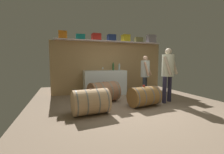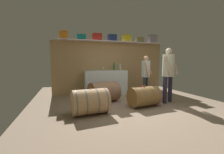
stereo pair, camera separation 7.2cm
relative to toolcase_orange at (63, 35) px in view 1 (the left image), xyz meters
The scene contains 20 objects.
ground_plane 3.38m from the toolcase_orange, 42.30° to the right, with size 5.88×8.10×0.02m, color gray.
back_wall_panel 2.22m from the toolcase_orange, ahead, with size 4.68×0.10×2.09m, color tan.
high_shelf_board 1.86m from the toolcase_orange, ahead, with size 4.31×0.40×0.03m, color silver.
toolcase_orange is the anchor object (origin of this frame).
toolcase_teal 0.64m from the toolcase_orange, ahead, with size 0.33×0.21×0.21m, color #14837D.
toolcase_red 1.25m from the toolcase_orange, ahead, with size 0.33×0.29×0.27m, color red.
toolcase_navy 1.87m from the toolcase_orange, ahead, with size 0.31×0.27×0.26m, color navy.
toolcase_yellow 2.50m from the toolcase_orange, ahead, with size 0.30×0.29×0.29m, color yellow.
toolcase_olive 3.10m from the toolcase_orange, ahead, with size 0.32×0.23×0.21m, color olive.
toolcase_grey 3.72m from the toolcase_orange, ahead, with size 0.39×0.22×0.35m, color gray.
work_cabinet 2.36m from the toolcase_orange, ahead, with size 1.64×0.61×0.95m, color white.
wine_bottle_green 2.23m from the toolcase_orange, ahead, with size 0.08×0.08×0.32m.
wine_bottle_clear 2.44m from the toolcase_orange, ahead, with size 0.08×0.08×0.29m.
wine_glass 1.93m from the toolcase_orange, ahead, with size 0.07×0.07×0.12m.
wine_barrel_near 3.61m from the toolcase_orange, 44.24° to the right, with size 0.93×0.68×0.58m.
wine_barrel_far 2.61m from the toolcase_orange, 47.93° to the right, with size 1.05×0.87×0.66m.
wine_barrel_flank 3.08m from the toolcase_orange, 76.12° to the right, with size 0.93×0.70×0.63m.
tasting_cup 3.44m from the toolcase_orange, 44.45° to the right, with size 0.06×0.06×0.05m, color red.
winemaker_pouring 3.86m from the toolcase_orange, 32.54° to the right, with size 0.57×0.51×1.70m.
visitor_tasting 3.31m from the toolcase_orange, 19.87° to the right, with size 0.47×0.48×1.50m.
Camera 1 is at (-1.93, -3.60, 1.27)m, focal length 24.23 mm.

